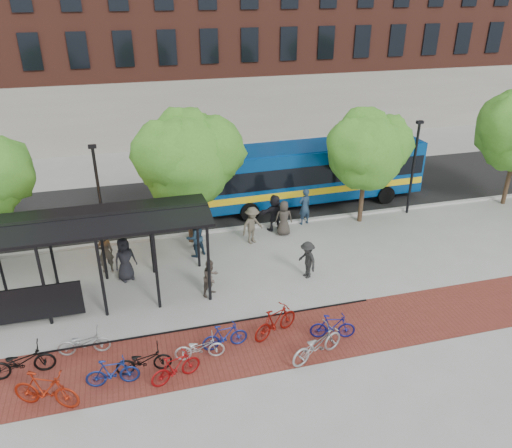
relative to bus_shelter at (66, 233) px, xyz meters
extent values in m
plane|color=#9E9E99|center=(8.13, 0.48, -3.00)|extent=(160.00, 160.00, 0.00)
cube|color=black|center=(8.13, 8.48, -2.99)|extent=(160.00, 8.00, 0.01)
cube|color=#B7B7B2|center=(8.13, 4.48, -2.94)|extent=(160.00, 0.25, 0.12)
cube|color=maroon|center=(6.13, -4.52, -3.00)|extent=(24.00, 3.00, 0.01)
cube|color=black|center=(4.83, -3.62, -3.00)|extent=(12.00, 0.05, 0.95)
cube|color=brown|center=(18.13, 26.48, 7.00)|extent=(55.00, 14.00, 20.00)
cylinder|color=black|center=(-0.87, -1.37, -1.35)|extent=(0.12, 0.12, 3.30)
cylinder|color=black|center=(-0.87, 1.33, -1.35)|extent=(0.12, 0.12, 3.30)
cylinder|color=black|center=(1.13, -1.37, -1.35)|extent=(0.12, 0.12, 3.30)
cylinder|color=black|center=(1.13, 1.33, -1.35)|extent=(0.12, 0.12, 3.30)
cylinder|color=black|center=(3.13, -1.37, -1.35)|extent=(0.12, 0.12, 3.30)
cylinder|color=black|center=(3.13, 1.33, -1.35)|extent=(0.12, 0.12, 3.30)
cylinder|color=black|center=(5.13, -1.37, -1.35)|extent=(0.12, 0.12, 3.30)
cylinder|color=black|center=(5.13, 1.33, -1.35)|extent=(0.12, 0.12, 3.30)
cube|color=black|center=(-1.87, -1.42, -2.00)|extent=(4.50, 0.08, 1.40)
cube|color=black|center=(0.13, -0.72, 0.45)|extent=(10.60, 1.65, 0.29)
cube|color=black|center=(0.13, 0.68, 0.45)|extent=(10.60, 1.65, 0.29)
cube|color=black|center=(0.13, 1.38, 0.05)|extent=(9.00, 0.10, 0.40)
cube|color=black|center=(1.13, 1.43, -0.60)|extent=(2.40, 0.12, 0.70)
cube|color=#FF7200|center=(1.13, 1.51, -0.60)|extent=(2.20, 0.02, 0.55)
cylinder|color=#382619|center=(5.13, 3.78, -1.74)|extent=(0.24, 0.24, 2.52)
sphere|color=#3F7C21|center=(5.13, 3.78, 1.20)|extent=(4.20, 4.20, 4.20)
sphere|color=#3F7C21|center=(6.18, 3.98, 1.50)|extent=(3.36, 3.36, 3.36)
sphere|color=#3F7C21|center=(4.29, 3.48, 1.60)|extent=(3.15, 3.15, 3.15)
sphere|color=#3F7C21|center=(5.23, 4.18, 2.00)|extent=(2.94, 2.94, 2.94)
cylinder|color=#382619|center=(14.13, 3.78, -1.86)|extent=(0.24, 0.24, 2.27)
sphere|color=#3F7C21|center=(14.13, 3.78, 0.80)|extent=(3.80, 3.80, 3.80)
sphere|color=#3F7C21|center=(15.08, 3.98, 1.10)|extent=(3.04, 3.04, 3.04)
sphere|color=#3F7C21|center=(13.37, 3.48, 1.20)|extent=(2.85, 2.85, 2.85)
sphere|color=#3F7C21|center=(14.23, 4.18, 1.60)|extent=(2.66, 2.66, 2.66)
cylinder|color=#382619|center=(23.13, 3.78, -1.77)|extent=(0.24, 0.24, 2.45)
sphere|color=#3F7C21|center=(22.25, 3.48, 1.61)|extent=(3.30, 3.30, 3.30)
cylinder|color=black|center=(1.13, 4.08, -0.50)|extent=(0.14, 0.14, 5.00)
cube|color=black|center=(1.13, 4.08, 2.05)|extent=(0.35, 0.20, 0.15)
cylinder|color=black|center=(17.13, 4.08, -0.50)|extent=(0.14, 0.14, 5.00)
cube|color=black|center=(17.13, 4.08, 2.05)|extent=(0.35, 0.20, 0.15)
cube|color=navy|center=(12.49, 6.82, -1.07)|extent=(12.73, 3.08, 2.90)
cube|color=black|center=(12.49, 6.82, -0.84)|extent=(12.48, 3.11, 1.05)
cube|color=yellow|center=(12.49, 6.82, -1.79)|extent=(12.60, 3.12, 0.37)
cube|color=navy|center=(12.49, 6.82, 0.32)|extent=(12.47, 2.79, 0.19)
cylinder|color=black|center=(8.48, 5.35, -2.49)|extent=(1.02, 0.32, 1.01)
cylinder|color=black|center=(8.41, 8.09, -2.49)|extent=(1.02, 0.32, 1.01)
cylinder|color=black|center=(16.58, 5.56, -2.49)|extent=(1.02, 0.32, 1.01)
cylinder|color=black|center=(16.51, 8.30, -2.49)|extent=(1.02, 0.32, 1.01)
imported|color=black|center=(-1.46, -4.01, -2.46)|extent=(2.08, 0.84, 1.07)
imported|color=maroon|center=(-0.56, -5.62, -2.37)|extent=(2.16, 1.39, 1.26)
imported|color=#9C9C9E|center=(0.42, -3.44, -2.54)|extent=(1.79, 0.72, 0.92)
imported|color=navy|center=(1.35, -5.22, -2.50)|extent=(1.69, 0.55, 1.00)
imported|color=black|center=(2.33, -4.89, -2.53)|extent=(1.81, 0.66, 0.95)
imported|color=maroon|center=(3.28, -5.53, -2.49)|extent=(1.77, 0.99, 1.02)
imported|color=#B5B5B8|center=(4.18, -4.70, -2.55)|extent=(1.73, 0.71, 0.89)
imported|color=navy|center=(5.11, -4.39, -2.51)|extent=(1.65, 0.57, 0.98)
imported|color=maroon|center=(7.00, -4.17, -2.42)|extent=(1.99, 1.31, 1.17)
imported|color=#969698|center=(7.99, -5.69, -2.44)|extent=(2.26, 1.46, 1.12)
imported|color=navy|center=(8.92, -4.86, -2.51)|extent=(1.69, 0.85, 0.98)
imported|color=black|center=(1.97, 1.06, -2.02)|extent=(1.12, 0.95, 1.95)
imported|color=#453F37|center=(1.16, 1.96, -2.06)|extent=(0.76, 0.57, 1.88)
imported|color=#1C3043|center=(5.14, 2.34, -2.04)|extent=(1.15, 1.05, 1.91)
imported|color=brown|center=(7.98, 2.87, -2.06)|extent=(1.40, 1.18, 1.88)
imported|color=#2B2B2B|center=(5.35, 3.26, -2.09)|extent=(1.15, 0.82, 1.81)
imported|color=black|center=(9.44, 3.95, -2.04)|extent=(1.85, 0.86, 1.91)
imported|color=#37322C|center=(9.73, 3.33, -2.10)|extent=(0.95, 0.70, 1.80)
imported|color=#1F3249|center=(11.15, 4.23, -2.02)|extent=(0.82, 0.65, 1.95)
imported|color=brown|center=(5.25, -1.02, -2.20)|extent=(0.98, 0.94, 1.59)
imported|color=black|center=(9.46, -0.75, -2.16)|extent=(0.86, 1.20, 1.68)
camera|label=1|loc=(2.58, -17.95, 8.51)|focal=35.00mm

